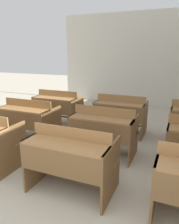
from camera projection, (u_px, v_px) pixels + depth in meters
The scene contains 6 objects.
wall_back at pixel (142, 59), 7.47m from camera, with size 5.84×0.06×3.13m.
bench_front_center at pixel (71, 158), 2.83m from camera, with size 1.10×0.70×0.89m.
bench_second_left at pixel (28, 119), 4.46m from camera, with size 1.10×0.70×0.89m.
bench_second_center at pixel (103, 130), 3.86m from camera, with size 1.10×0.70×0.89m.
bench_third_left at pixel (58, 107), 5.50m from camera, with size 1.10×0.70×0.89m.
bench_third_center at pixel (120, 113), 4.91m from camera, with size 1.10×0.70×0.89m.
Camera 1 is at (1.34, -0.61, 1.80)m, focal length 35.00 mm.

